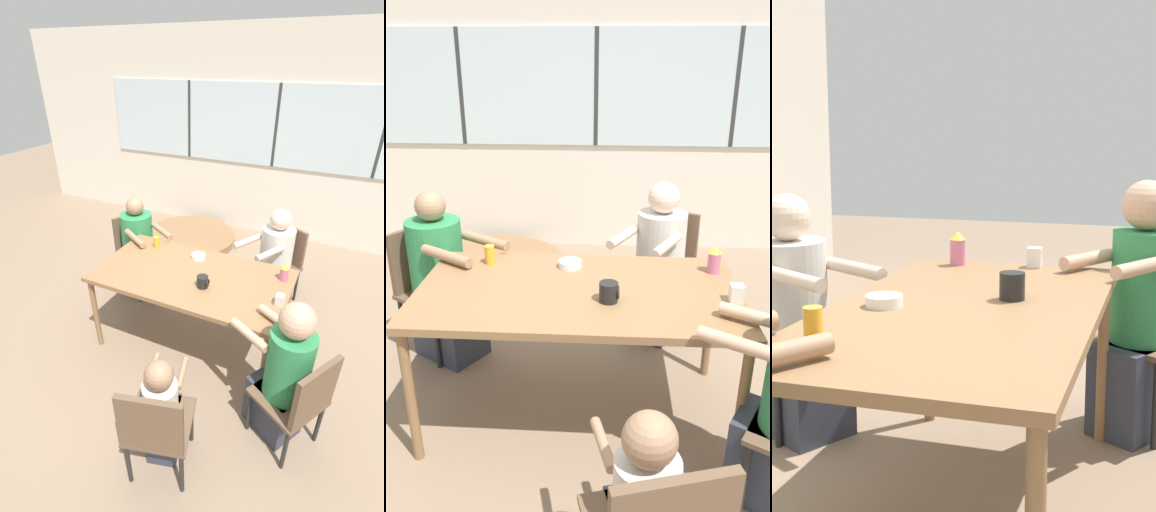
{
  "view_description": "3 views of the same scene",
  "coord_description": "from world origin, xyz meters",
  "views": [
    {
      "loc": [
        1.06,
        -2.23,
        2.39
      ],
      "look_at": [
        0.0,
        0.0,
        0.96
      ],
      "focal_mm": 24.0,
      "sensor_mm": 36.0,
      "label": 1
    },
    {
      "loc": [
        0.15,
        -2.3,
        1.91
      ],
      "look_at": [
        0.0,
        0.0,
        0.96
      ],
      "focal_mm": 35.0,
      "sensor_mm": 36.0,
      "label": 2
    },
    {
      "loc": [
        -2.28,
        -0.68,
        1.39
      ],
      "look_at": [
        0.0,
        0.0,
        0.96
      ],
      "focal_mm": 50.0,
      "sensor_mm": 36.0,
      "label": 3
    }
  ],
  "objects": [
    {
      "name": "dining_table",
      "position": [
        0.0,
        0.0,
        0.72
      ],
      "size": [
        1.66,
        0.91,
        0.78
      ],
      "color": "olive",
      "rests_on": "ground_plane"
    },
    {
      "name": "person_man_blue_shirt",
      "position": [
        0.5,
        0.95,
        0.49
      ],
      "size": [
        0.58,
        0.7,
        1.1
      ],
      "rotation": [
        0.0,
        0.0,
        -3.63
      ],
      "color": "#333847",
      "rests_on": "ground_plane"
    },
    {
      "name": "juice_glass",
      "position": [
        -0.52,
        0.29,
        0.83
      ],
      "size": [
        0.06,
        0.06,
        0.11
      ],
      "color": "gold",
      "rests_on": "dining_table"
    },
    {
      "name": "wall_back_with_windows",
      "position": [
        0.0,
        2.68,
        1.41
      ],
      "size": [
        8.4,
        0.08,
        2.8
      ],
      "color": "silver",
      "rests_on": "ground_plane"
    },
    {
      "name": "person_woman_green_shirt",
      "position": [
        -0.92,
        0.56,
        0.5
      ],
      "size": [
        0.7,
        0.61,
        1.12
      ],
      "rotation": [
        0.0,
        0.0,
        -2.12
      ],
      "color": "#333847",
      "rests_on": "ground_plane"
    },
    {
      "name": "sippy_cup",
      "position": [
        0.73,
        0.25,
        0.86
      ],
      "size": [
        0.07,
        0.07,
        0.15
      ],
      "color": "#CC668C",
      "rests_on": "dining_table"
    },
    {
      "name": "milk_carton_small",
      "position": [
        0.78,
        -0.09,
        0.82
      ],
      "size": [
        0.06,
        0.06,
        0.09
      ],
      "color": "silver",
      "rests_on": "dining_table"
    },
    {
      "name": "chair_for_man_blue_shirt",
      "position": [
        0.58,
        1.1,
        0.5
      ],
      "size": [
        0.54,
        0.54,
        0.84
      ],
      "rotation": [
        0.0,
        0.0,
        -3.63
      ],
      "color": "brown",
      "rests_on": "ground_plane"
    },
    {
      "name": "coffee_mug",
      "position": [
        0.16,
        -0.13,
        0.83
      ],
      "size": [
        0.1,
        0.09,
        0.1
      ],
      "color": "black",
      "rests_on": "dining_table"
    },
    {
      "name": "bowl_white_shallow",
      "position": [
        -0.06,
        0.27,
        0.8
      ],
      "size": [
        0.13,
        0.13,
        0.04
      ],
      "color": "white",
      "rests_on": "dining_table"
    },
    {
      "name": "chair_for_woman_green_shirt",
      "position": [
        -1.06,
        0.65,
        0.5
      ],
      "size": [
        0.55,
        0.55,
        0.84
      ],
      "rotation": [
        0.0,
        0.0,
        -2.12
      ],
      "color": "brown",
      "rests_on": "ground_plane"
    },
    {
      "name": "ground_plane",
      "position": [
        0.0,
        0.0,
        0.0
      ],
      "size": [
        16.0,
        16.0,
        0.0
      ],
      "primitive_type": "plane",
      "color": "#8C725B"
    },
    {
      "name": "folded_table_stack",
      "position": [
        -0.94,
        1.89,
        0.06
      ],
      "size": [
        1.34,
        1.34,
        0.12
      ],
      "color": "olive",
      "rests_on": "ground_plane"
    }
  ]
}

